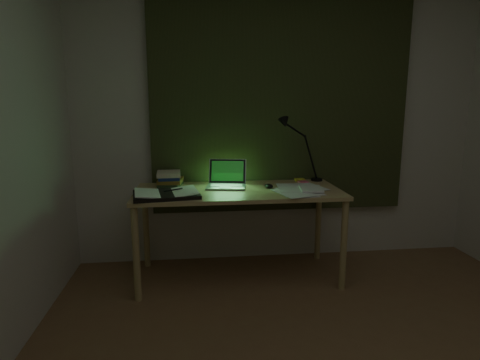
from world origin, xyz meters
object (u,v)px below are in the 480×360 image
object	(u,v)px
desk	(238,234)
laptop	(226,174)
loose_papers	(303,189)
desk_lamp	(318,150)
book_stack	(170,179)
open_textbook	(166,194)

from	to	relation	value
desk	laptop	distance (m)	0.48
loose_papers	desk_lamp	world-z (taller)	desk_lamp
desk	desk_lamp	world-z (taller)	desk_lamp
loose_papers	book_stack	bearing A→B (deg)	163.80
open_textbook	desk_lamp	xyz separation A→B (m)	(1.25, 0.44, 0.24)
laptop	loose_papers	bearing A→B (deg)	-6.56
open_textbook	book_stack	xyz separation A→B (m)	(0.01, 0.37, 0.04)
open_textbook	desk	bearing A→B (deg)	8.16
open_textbook	desk_lamp	size ratio (longest dim) A/B	0.88
laptop	book_stack	size ratio (longest dim) A/B	1.54
laptop	open_textbook	size ratio (longest dim) A/B	0.74
open_textbook	desk_lamp	bearing A→B (deg)	10.83
loose_papers	laptop	bearing A→B (deg)	163.82
book_stack	laptop	bearing A→B (deg)	-16.22
loose_papers	desk_lamp	size ratio (longest dim) A/B	0.75
desk	laptop	size ratio (longest dim) A/B	4.62
laptop	loose_papers	size ratio (longest dim) A/B	0.88
open_textbook	loose_papers	world-z (taller)	open_textbook
laptop	open_textbook	distance (m)	0.52
desk	loose_papers	world-z (taller)	loose_papers
book_stack	desk	bearing A→B (deg)	-21.31
desk_lamp	laptop	bearing A→B (deg)	-154.65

